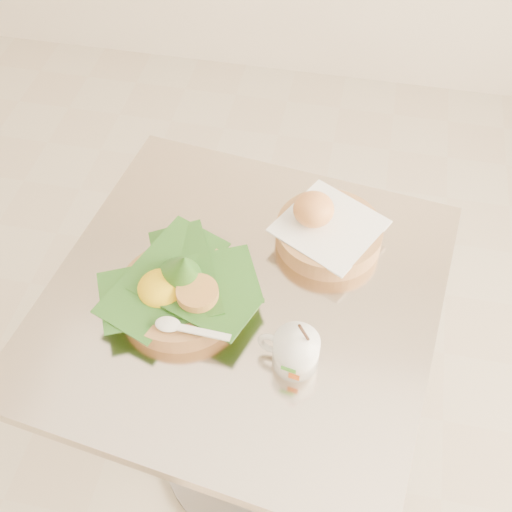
% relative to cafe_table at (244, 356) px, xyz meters
% --- Properties ---
extents(floor, '(3.60, 3.60, 0.00)m').
position_rel_cafe_table_xyz_m(floor, '(-0.15, -0.02, -0.53)').
color(floor, beige).
rests_on(floor, ground).
extents(cafe_table, '(0.79, 0.79, 0.75)m').
position_rel_cafe_table_xyz_m(cafe_table, '(0.00, 0.00, 0.00)').
color(cafe_table, gray).
rests_on(cafe_table, floor).
extents(rice_basket, '(0.28, 0.28, 0.14)m').
position_rel_cafe_table_xyz_m(rice_basket, '(-0.11, -0.04, 0.26)').
color(rice_basket, tan).
rests_on(rice_basket, cafe_table).
extents(bread_basket, '(0.24, 0.24, 0.11)m').
position_rel_cafe_table_xyz_m(bread_basket, '(0.13, 0.16, 0.25)').
color(bread_basket, tan).
rests_on(bread_basket, cafe_table).
extents(coffee_mug, '(0.11, 0.08, 0.13)m').
position_rel_cafe_table_xyz_m(coffee_mug, '(0.11, -0.12, 0.26)').
color(coffee_mug, white).
rests_on(coffee_mug, cafe_table).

